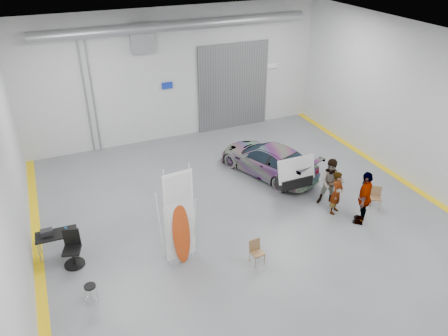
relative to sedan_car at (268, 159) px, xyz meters
name	(u,v)px	position (x,y,z in m)	size (l,w,h in m)	color
ground	(254,226)	(-2.15, -3.02, -0.64)	(16.00, 16.00, 0.00)	slate
room_shell	(234,90)	(-1.91, -0.81, 3.44)	(14.02, 16.18, 6.01)	#B8BBBD
sedan_car	(268,159)	(0.00, 0.00, 0.00)	(1.80, 4.41, 1.28)	white
person_a	(337,193)	(0.86, -3.43, 0.17)	(0.59, 0.39, 1.63)	#8D6F4D
person_b	(331,182)	(0.99, -2.91, 0.27)	(0.89, 0.68, 1.82)	slate
person_c	(364,198)	(1.34, -4.27, 0.34)	(1.14, 0.47, 1.97)	brown
surfboard_display	(180,225)	(-4.97, -3.74, 0.69)	(0.93, 0.31, 3.28)	white
folding_chair_near	(257,257)	(-2.91, -4.75, -0.40)	(0.40, 0.41, 0.78)	brown
folding_chair_far	(375,202)	(2.36, -3.76, -0.39)	(0.51, 0.56, 0.79)	brown
shop_stool	(91,295)	(-7.73, -4.44, -0.32)	(0.33, 0.33, 0.65)	black
work_table	(54,234)	(-8.41, -1.92, 0.13)	(1.24, 0.65, 1.00)	gray
office_chair	(72,250)	(-8.00, -2.58, -0.14)	(0.62, 0.65, 1.14)	black
trunk_lid	(294,166)	(0.00, -1.96, 0.66)	(1.49, 0.91, 0.04)	silver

